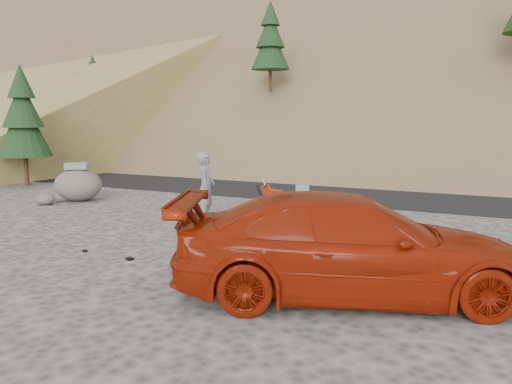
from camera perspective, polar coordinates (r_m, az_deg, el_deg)
ground at (r=12.56m, az=-8.14°, el=-4.67°), size 140.00×140.00×0.00m
road at (r=20.52m, az=6.03°, el=0.47°), size 120.00×7.00×0.05m
hillside at (r=52.12m, az=18.77°, el=17.13°), size 120.00×73.00×46.72m
conifer_verge at (r=23.10m, az=-25.10°, el=7.81°), size 2.20×2.20×5.04m
motorcycle at (r=14.14m, az=3.49°, el=-1.07°), size 1.90×0.93×1.17m
man at (r=13.57m, az=-5.70°, el=-3.64°), size 0.72×0.84×1.96m
red_car at (r=8.37m, az=10.62°, el=-11.49°), size 6.09×4.24×1.64m
boulder at (r=18.23m, az=-19.66°, el=0.82°), size 2.08×1.92×1.29m
small_rock at (r=17.82m, az=-22.93°, el=-0.73°), size 0.68×0.62×0.39m
gear_white_cloth at (r=10.69m, az=-2.17°, el=-6.89°), size 0.58×0.55×0.02m
gear_bottle at (r=10.53m, az=-2.98°, el=-6.63°), size 0.08×0.08×0.19m
gear_funnel at (r=9.61m, az=0.81°, el=-8.13°), size 0.17×0.17×0.18m
gear_glove_a at (r=10.46m, az=-14.26°, el=-7.42°), size 0.18×0.16×0.04m
gear_glove_b at (r=11.36m, az=-18.97°, el=-6.38°), size 0.13×0.13×0.04m
gear_blue_cloth at (r=9.84m, az=-6.47°, el=-8.31°), size 0.37×0.32×0.01m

